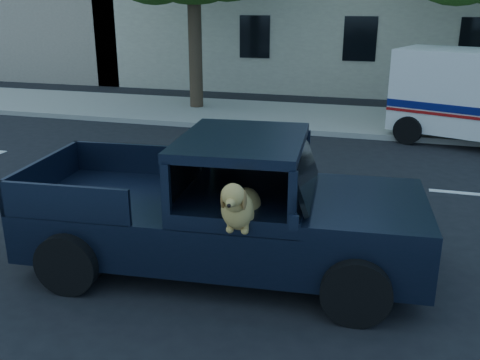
{
  "coord_description": "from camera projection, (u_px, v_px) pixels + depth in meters",
  "views": [
    {
      "loc": [
        2.34,
        -7.2,
        3.6
      ],
      "look_at": [
        0.61,
        -1.16,
        1.46
      ],
      "focal_mm": 40.0,
      "sensor_mm": 36.0,
      "label": 1
    }
  ],
  "objects": [
    {
      "name": "ground",
      "position": [
        223.0,
        242.0,
        8.32
      ],
      "size": [
        120.0,
        120.0,
        0.0
      ],
      "primitive_type": "plane",
      "color": "black",
      "rests_on": "ground"
    },
    {
      "name": "lane_stripes",
      "position": [
        367.0,
        185.0,
        10.89
      ],
      "size": [
        21.6,
        0.14,
        0.01
      ],
      "primitive_type": null,
      "color": "silver",
      "rests_on": "ground"
    },
    {
      "name": "mail_truck",
      "position": [
        479.0,
        104.0,
        13.63
      ],
      "size": [
        4.76,
        3.35,
        2.38
      ],
      "rotation": [
        0.0,
        0.0,
        -0.33
      ],
      "color": "silver",
      "rests_on": "ground"
    },
    {
      "name": "far_sidewalk",
      "position": [
        313.0,
        118.0,
        16.67
      ],
      "size": [
        60.0,
        4.0,
        0.15
      ],
      "primitive_type": "cube",
      "color": "gray",
      "rests_on": "ground"
    },
    {
      "name": "pickup_truck",
      "position": [
        217.0,
        225.0,
        7.35
      ],
      "size": [
        5.49,
        2.88,
        1.91
      ],
      "rotation": [
        0.0,
        0.0,
        0.09
      ],
      "color": "black",
      "rests_on": "ground"
    }
  ]
}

